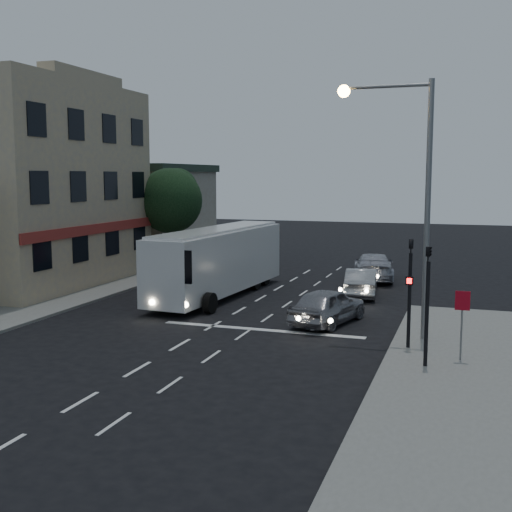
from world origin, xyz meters
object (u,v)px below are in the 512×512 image
(street_tree, at_px, (170,198))
(regulatory_sign, at_px, (462,314))
(traffic_signal_side, at_px, (428,291))
(car_suv, at_px, (328,306))
(car_sedan_a, at_px, (361,282))
(tour_bus, at_px, (218,260))
(streetlight, at_px, (409,179))
(car_sedan_b, at_px, (373,267))
(traffic_signal_main, at_px, (410,280))

(street_tree, bearing_deg, regulatory_sign, -41.08)
(traffic_signal_side, relative_size, regulatory_sign, 1.86)
(car_suv, xyz_separation_m, street_tree, (-12.38, 11.22, 3.77))
(car_suv, relative_size, car_sedan_a, 1.03)
(traffic_signal_side, bearing_deg, tour_bus, 138.97)
(tour_bus, xyz_separation_m, street_tree, (-6.08, 7.15, 2.70))
(regulatory_sign, distance_m, streetlight, 5.18)
(car_sedan_b, xyz_separation_m, traffic_signal_side, (3.99, -16.43, 1.66))
(car_sedan_a, height_order, regulatory_sign, regulatory_sign)
(regulatory_sign, height_order, street_tree, street_tree)
(car_sedan_b, xyz_separation_m, traffic_signal_main, (3.29, -14.45, 1.66))
(traffic_signal_main, distance_m, traffic_signal_side, 2.10)
(car_suv, height_order, regulatory_sign, regulatory_sign)
(tour_bus, height_order, car_sedan_a, tour_bus)
(tour_bus, height_order, regulatory_sign, tour_bus)
(street_tree, bearing_deg, car_sedan_b, 0.93)
(tour_bus, relative_size, street_tree, 1.77)
(regulatory_sign, xyz_separation_m, street_tree, (-17.51, 15.26, 2.90))
(traffic_signal_main, bearing_deg, streetlight, 100.20)
(car_sedan_b, height_order, streetlight, streetlight)
(regulatory_sign, distance_m, street_tree, 23.40)
(streetlight, bearing_deg, car_sedan_a, 109.93)
(tour_bus, bearing_deg, regulatory_sign, -31.41)
(car_sedan_a, relative_size, traffic_signal_main, 1.01)
(traffic_signal_side, height_order, street_tree, street_tree)
(traffic_signal_main, bearing_deg, tour_bus, 143.90)
(car_suv, xyz_separation_m, car_sedan_b, (0.13, 11.43, 0.03))
(traffic_signal_main, xyz_separation_m, street_tree, (-15.81, 14.25, 2.08))
(car_suv, bearing_deg, traffic_signal_side, 143.67)
(car_suv, height_order, traffic_signal_side, traffic_signal_side)
(car_suv, bearing_deg, regulatory_sign, 155.92)
(car_sedan_b, bearing_deg, tour_bus, 38.86)
(tour_bus, bearing_deg, traffic_signal_side, -37.08)
(regulatory_sign, bearing_deg, car_suv, 141.77)
(tour_bus, bearing_deg, car_suv, -28.92)
(car_sedan_a, height_order, streetlight, streetlight)
(streetlight, relative_size, street_tree, 1.45)
(tour_bus, distance_m, traffic_signal_main, 12.05)
(car_sedan_a, relative_size, traffic_signal_side, 1.01)
(streetlight, bearing_deg, car_suv, 153.21)
(car_sedan_a, xyz_separation_m, street_tree, (-12.67, 4.88, 3.82))
(traffic_signal_main, relative_size, traffic_signal_side, 1.00)
(car_sedan_a, distance_m, street_tree, 14.11)
(car_sedan_a, distance_m, streetlight, 9.84)
(car_suv, height_order, streetlight, streetlight)
(traffic_signal_side, distance_m, street_tree, 23.24)
(traffic_signal_side, distance_m, regulatory_sign, 1.61)
(tour_bus, bearing_deg, streetlight, -26.97)
(traffic_signal_main, height_order, traffic_signal_side, same)
(car_suv, distance_m, street_tree, 17.13)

